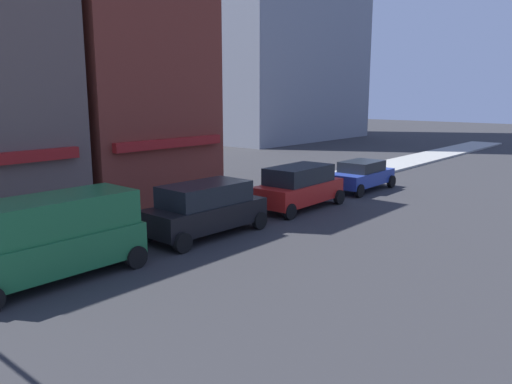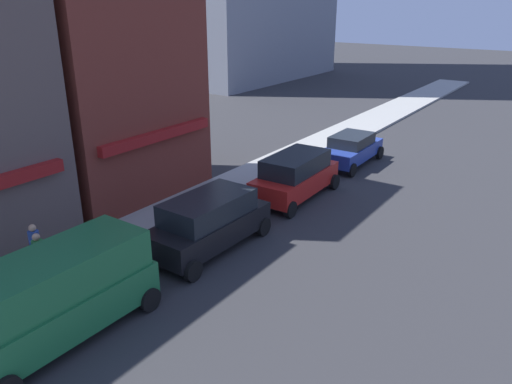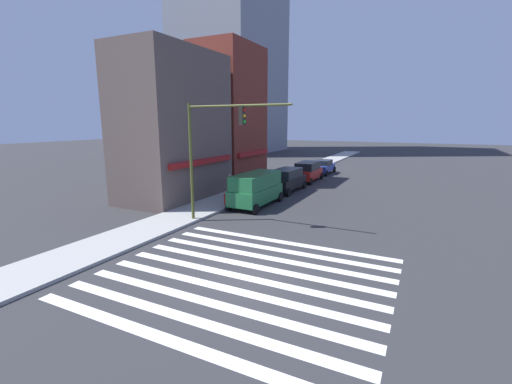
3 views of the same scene
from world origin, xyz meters
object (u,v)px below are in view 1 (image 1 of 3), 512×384
(van_green, at_px, (50,235))
(pedestrian_blue_shirt, at_px, (44,218))
(sedan_blue, at_px, (361,175))
(suv_black, at_px, (205,208))
(pedestrian_green_top, at_px, (45,223))
(suv_red, at_px, (299,186))

(van_green, distance_m, pedestrian_blue_shirt, 3.15)
(van_green, height_order, pedestrian_blue_shirt, van_green)
(sedan_blue, bearing_deg, suv_black, 179.25)
(sedan_blue, xyz_separation_m, pedestrian_blue_shirt, (-16.22, 2.88, 0.23))
(suv_black, bearing_deg, sedan_blue, 1.36)
(van_green, bearing_deg, pedestrian_blue_shirt, 66.75)
(suv_black, height_order, pedestrian_green_top, suv_black)
(suv_black, distance_m, pedestrian_green_top, 5.41)
(suv_red, distance_m, sedan_blue, 5.76)
(pedestrian_green_top, bearing_deg, suv_black, 158.53)
(van_green, relative_size, pedestrian_blue_shirt, 2.83)
(pedestrian_green_top, distance_m, pedestrian_blue_shirt, 0.71)
(van_green, bearing_deg, sedan_blue, 0.42)
(van_green, bearing_deg, pedestrian_green_top, 67.00)
(sedan_blue, xyz_separation_m, pedestrian_green_top, (-16.51, 2.24, 0.23))
(sedan_blue, height_order, pedestrian_blue_shirt, pedestrian_blue_shirt)
(van_green, height_order, suv_red, van_green)
(suv_black, xyz_separation_m, suv_red, (5.83, 0.00, 0.00))
(suv_black, xyz_separation_m, sedan_blue, (11.58, -0.00, -0.19))
(suv_red, bearing_deg, suv_black, 178.71)
(sedan_blue, bearing_deg, van_green, 179.25)
(suv_black, height_order, pedestrian_blue_shirt, suv_black)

